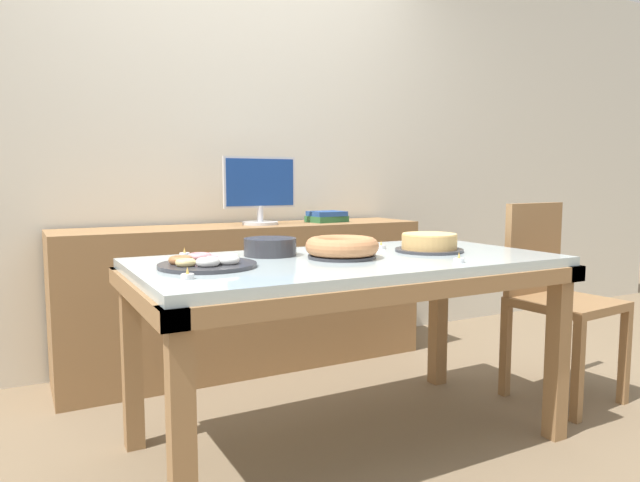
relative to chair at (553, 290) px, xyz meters
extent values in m
plane|color=#7A664C|center=(-1.14, 0.03, -0.52)|extent=(12.00, 12.00, 0.00)
cube|color=silver|center=(-1.14, 1.41, 0.78)|extent=(8.00, 0.10, 2.60)
cube|color=silver|center=(-1.14, 0.03, 0.21)|extent=(1.62, 0.83, 0.04)
cube|color=olive|center=(-1.14, -0.36, 0.16)|extent=(1.65, 0.08, 0.06)
cube|color=olive|center=(-1.14, 0.41, 0.16)|extent=(1.65, 0.08, 0.06)
cube|color=olive|center=(-1.93, 0.03, 0.16)|extent=(0.08, 0.86, 0.06)
cube|color=olive|center=(-0.35, 0.03, 0.16)|extent=(0.08, 0.86, 0.06)
cube|color=olive|center=(-1.90, -0.34, -0.18)|extent=(0.07, 0.07, 0.69)
cube|color=olive|center=(-0.38, -0.34, -0.18)|extent=(0.07, 0.07, 0.69)
cube|color=olive|center=(-1.90, 0.39, -0.18)|extent=(0.07, 0.07, 0.69)
cube|color=olive|center=(-0.38, 0.39, -0.18)|extent=(0.07, 0.07, 0.69)
cube|color=olive|center=(0.01, -0.07, -0.05)|extent=(0.46, 0.46, 0.04)
cube|color=olive|center=(-0.01, 0.11, 0.19)|extent=(0.40, 0.07, 0.45)
cube|color=olive|center=(-0.16, -0.28, -0.30)|extent=(0.04, 0.04, 0.45)
cube|color=olive|center=(0.21, -0.25, -0.30)|extent=(0.04, 0.04, 0.45)
cube|color=olive|center=(-0.20, 0.10, -0.30)|extent=(0.04, 0.04, 0.45)
cube|color=olive|center=(0.18, 0.13, -0.30)|extent=(0.04, 0.04, 0.45)
cube|color=olive|center=(-1.14, 1.11, -0.12)|extent=(2.04, 0.44, 0.80)
cylinder|color=silver|center=(-1.06, 1.11, 0.29)|extent=(0.20, 0.20, 0.02)
cylinder|color=silver|center=(-1.06, 1.11, 0.34)|extent=(0.04, 0.04, 0.09)
cube|color=silver|center=(-1.06, 1.11, 0.52)|extent=(0.42, 0.02, 0.28)
cube|color=navy|center=(-1.06, 1.10, 0.52)|extent=(0.40, 0.00, 0.26)
cube|color=#2D6638|center=(-0.64, 1.11, 0.30)|extent=(0.24, 0.19, 0.04)
cube|color=#23478C|center=(-0.64, 1.11, 0.33)|extent=(0.20, 0.17, 0.03)
cylinder|color=#333338|center=(-0.75, 0.02, 0.23)|extent=(0.29, 0.29, 0.01)
cylinder|color=tan|center=(-0.75, 0.02, 0.27)|extent=(0.23, 0.23, 0.06)
cylinder|color=#F4CA7D|center=(-0.75, 0.02, 0.30)|extent=(0.23, 0.23, 0.01)
cylinder|color=#333338|center=(-1.17, 0.02, 0.23)|extent=(0.27, 0.27, 0.01)
torus|color=#BC7A4C|center=(-1.17, 0.02, 0.27)|extent=(0.28, 0.28, 0.07)
cylinder|color=#333338|center=(-1.70, 0.04, 0.23)|extent=(0.34, 0.34, 0.01)
torus|color=white|center=(-1.62, 0.06, 0.25)|extent=(0.07, 0.07, 0.03)
torus|color=pink|center=(-1.66, 0.11, 0.25)|extent=(0.07, 0.07, 0.02)
torus|color=pink|center=(-1.70, 0.13, 0.25)|extent=(0.09, 0.09, 0.03)
torus|color=#B27042|center=(-1.79, 0.07, 0.26)|extent=(0.08, 0.08, 0.03)
torus|color=#EAD184|center=(-1.79, 0.01, 0.25)|extent=(0.07, 0.07, 0.02)
torus|color=white|center=(-1.72, -0.02, 0.26)|extent=(0.08, 0.08, 0.03)
torus|color=white|center=(-1.64, -0.01, 0.25)|extent=(0.08, 0.08, 0.03)
cylinder|color=#333338|center=(-1.39, 0.23, 0.23)|extent=(0.21, 0.21, 0.01)
cylinder|color=#333338|center=(-1.39, 0.23, 0.24)|extent=(0.21, 0.21, 0.01)
cylinder|color=#333338|center=(-1.39, 0.23, 0.25)|extent=(0.21, 0.21, 0.01)
cylinder|color=#333338|center=(-1.39, 0.23, 0.26)|extent=(0.21, 0.21, 0.01)
cylinder|color=#333338|center=(-1.39, 0.23, 0.27)|extent=(0.21, 0.21, 0.01)
cylinder|color=#333338|center=(-1.39, 0.23, 0.28)|extent=(0.21, 0.21, 0.01)
cylinder|color=#333338|center=(-1.39, 0.23, 0.29)|extent=(0.21, 0.21, 0.01)
cylinder|color=silver|center=(-0.87, 0.20, 0.24)|extent=(0.04, 0.04, 0.02)
cylinder|color=white|center=(-0.87, 0.20, 0.24)|extent=(0.03, 0.03, 0.00)
cone|color=#F9B74C|center=(-0.87, 0.20, 0.25)|extent=(0.01, 0.01, 0.02)
cylinder|color=silver|center=(-1.70, 0.35, 0.24)|extent=(0.04, 0.04, 0.02)
cylinder|color=white|center=(-1.70, 0.35, 0.24)|extent=(0.03, 0.03, 0.00)
cone|color=#F9B74C|center=(-1.70, 0.35, 0.25)|extent=(0.01, 0.01, 0.02)
cylinder|color=silver|center=(-1.83, -0.16, 0.24)|extent=(0.04, 0.04, 0.02)
cylinder|color=white|center=(-1.83, -0.16, 0.24)|extent=(0.03, 0.03, 0.00)
cone|color=#F9B74C|center=(-1.83, -0.16, 0.25)|extent=(0.01, 0.01, 0.02)
cylinder|color=silver|center=(-0.86, -0.28, 0.24)|extent=(0.04, 0.04, 0.02)
cylinder|color=white|center=(-0.86, -0.28, 0.24)|extent=(0.03, 0.03, 0.00)
cone|color=#F9B74C|center=(-0.86, -0.28, 0.25)|extent=(0.01, 0.01, 0.02)
camera|label=1|loc=(-2.29, -1.85, 0.52)|focal=32.00mm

